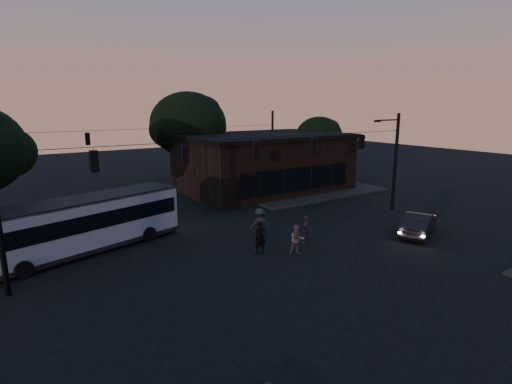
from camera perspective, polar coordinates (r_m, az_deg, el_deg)
ground at (r=21.64m, az=6.04°, el=-9.67°), size 120.00×120.00×0.00m
sidewalk_far_right at (r=39.34m, az=6.32°, el=0.49°), size 14.00×10.00×0.15m
building at (r=38.61m, az=1.10°, el=4.31°), size 15.40×10.41×5.40m
tree_behind at (r=41.02m, az=-9.65°, el=9.50°), size 7.60×7.60×9.43m
tree_right at (r=45.63m, az=8.97°, el=7.83°), size 5.20×5.20×6.86m
signal_rig_near at (r=23.54m, az=0.00°, el=3.44°), size 26.24×0.30×7.50m
signal_rig_far at (r=37.80m, az=-13.81°, el=6.07°), size 26.24×0.30×7.50m
bus at (r=24.21m, az=-23.16°, el=-3.92°), size 11.19×5.33×3.07m
car at (r=27.36m, az=22.22°, el=-4.19°), size 4.71×3.24×1.47m
pedestrian_a at (r=22.20m, az=0.65°, el=-6.51°), size 0.75×0.57×1.83m
pedestrian_b at (r=22.16m, az=5.86°, el=-6.81°), size 0.99×0.89×1.68m
pedestrian_c at (r=23.96m, az=7.15°, el=-5.33°), size 1.06×0.91×1.71m
pedestrian_d at (r=24.53m, az=0.56°, el=-4.54°), size 1.40×1.05×1.93m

